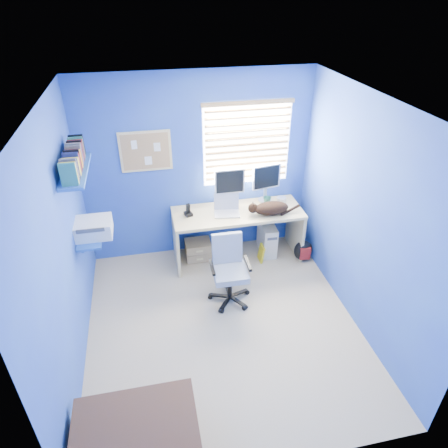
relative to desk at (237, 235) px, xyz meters
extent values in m
cube|color=tan|center=(-0.46, -1.26, -0.37)|extent=(3.00, 3.20, 0.00)
cube|color=white|center=(-0.46, -1.26, 2.13)|extent=(3.00, 3.20, 0.00)
cube|color=#2642B5|center=(-0.46, 0.34, 0.88)|extent=(3.00, 0.01, 2.50)
cube|color=#2642B5|center=(-0.46, -2.86, 0.88)|extent=(3.00, 0.01, 2.50)
cube|color=#2642B5|center=(-1.96, -1.26, 0.88)|extent=(0.01, 3.20, 2.50)
cube|color=#2642B5|center=(1.04, -1.26, 0.88)|extent=(0.01, 3.20, 2.50)
cube|color=tan|center=(0.00, 0.00, 0.00)|extent=(1.73, 0.65, 0.74)
cube|color=silver|center=(-0.15, -0.03, 0.48)|extent=(0.37, 0.31, 0.22)
cube|color=silver|center=(-0.08, 0.18, 0.64)|extent=(0.40, 0.12, 0.54)
cube|color=silver|center=(0.44, 0.22, 0.64)|extent=(0.41, 0.19, 0.54)
cube|color=black|center=(-0.66, 0.04, 0.45)|extent=(0.12, 0.13, 0.17)
imported|color=#266A59|center=(0.44, 0.13, 0.42)|extent=(0.10, 0.09, 0.10)
cylinder|color=silver|center=(0.65, 0.14, 0.41)|extent=(0.13, 0.13, 0.07)
ellipsoid|color=black|center=(0.42, -0.14, 0.45)|extent=(0.49, 0.29, 0.16)
cube|color=beige|center=(0.45, 0.05, -0.14)|extent=(0.21, 0.45, 0.45)
cube|color=tan|center=(-0.54, 0.09, -0.23)|extent=(0.35, 0.28, 0.27)
cube|color=yellow|center=(0.31, -0.15, -0.25)|extent=(0.03, 0.17, 0.24)
ellipsoid|color=black|center=(0.89, -0.25, -0.22)|extent=(0.28, 0.22, 0.31)
cube|color=brown|center=(-1.43, -2.58, -0.15)|extent=(0.93, 0.66, 0.45)
cylinder|color=black|center=(-0.29, -0.86, -0.34)|extent=(0.50, 0.50, 0.06)
cylinder|color=black|center=(-0.29, -0.86, -0.15)|extent=(0.05, 0.05, 0.32)
cube|color=#A8B4C0|center=(-0.29, -0.86, 0.05)|extent=(0.40, 0.40, 0.08)
cube|color=#A8B4C0|center=(-0.29, -0.67, 0.28)|extent=(0.36, 0.07, 0.38)
cube|color=white|center=(0.19, 0.33, 1.18)|extent=(1.15, 0.01, 1.10)
cube|color=tan|center=(0.19, 0.30, 1.18)|extent=(1.10, 0.03, 1.00)
cube|color=tan|center=(-1.11, 0.33, 1.18)|extent=(0.64, 0.02, 0.52)
cube|color=tan|center=(-1.11, 0.32, 1.18)|extent=(0.58, 0.01, 0.46)
cube|color=#2356B3|center=(-1.82, -0.51, 0.55)|extent=(0.26, 0.55, 0.03)
cube|color=silver|center=(-1.78, -0.51, 0.65)|extent=(0.42, 0.34, 0.18)
cube|color=#2356B3|center=(-1.83, -0.51, 1.35)|extent=(0.24, 0.90, 0.03)
cube|color=navy|center=(-1.84, -0.51, 1.48)|extent=(0.15, 0.80, 0.22)
camera|label=1|loc=(-1.12, -4.46, 3.01)|focal=32.00mm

